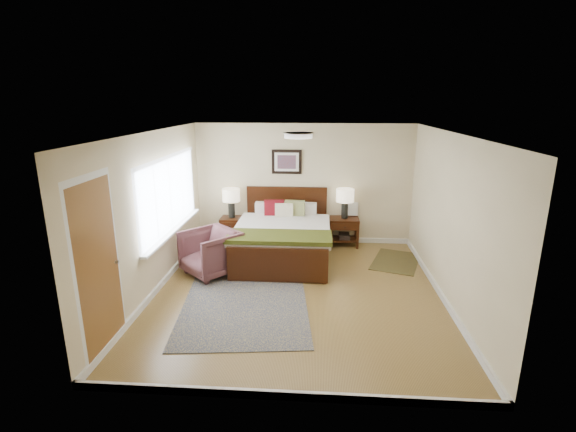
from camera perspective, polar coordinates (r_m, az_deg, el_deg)
The scene contains 18 objects.
floor at distance 6.76m, azimuth 1.28°, elevation -10.33°, with size 5.00×5.00×0.00m, color olive.
back_wall at distance 8.74m, azimuth 2.14°, elevation 4.37°, with size 4.50×0.04×2.50m, color beige.
front_wall at distance 3.97m, azimuth -0.41°, elevation -9.89°, with size 4.50×0.04×2.50m, color beige.
left_wall at distance 6.79m, azimuth -17.97°, elevation 0.30°, with size 0.04×5.00×2.50m, color beige.
right_wall at distance 6.61m, azimuth 21.24°, elevation -0.44°, with size 0.04×5.00×2.50m, color beige.
ceiling at distance 6.09m, azimuth 1.43°, elevation 11.32°, with size 4.50×5.00×0.02m, color white.
window at distance 7.38m, azimuth -15.68°, elevation 2.67°, with size 0.11×2.72×1.32m.
door at distance 5.34m, azimuth -24.49°, elevation -6.54°, with size 0.06×1.00×2.18m.
ceil_fixture at distance 6.09m, azimuth 1.42°, elevation 10.99°, with size 0.44×0.44×0.08m.
bed at distance 7.90m, azimuth -0.73°, elevation -2.17°, with size 1.80×2.19×1.18m.
wall_art at distance 8.65m, azimuth -0.17°, elevation 7.42°, with size 0.62×0.05×0.50m.
nightstand_left at distance 8.87m, azimuth -7.67°, elevation -0.99°, with size 0.47×0.42×0.56m.
nightstand_right at distance 8.74m, azimuth 7.67°, elevation -1.73°, with size 0.60×0.45×0.59m.
lamp_left at distance 8.75m, azimuth -7.78°, elevation 2.54°, with size 0.36×0.36×0.61m.
lamp_right at distance 8.58m, azimuth 7.82°, elevation 2.50°, with size 0.36×0.36×0.61m.
armchair at distance 7.39m, azimuth -10.52°, elevation -4.94°, with size 0.84×0.87×0.79m, color brown.
rug_persian at distance 6.46m, azimuth -5.86°, elevation -11.65°, with size 1.83×2.59×0.01m, color #0D1B45.
rug_navy at distance 8.19m, azimuth 14.53°, elevation -6.01°, with size 0.79×1.19×0.01m, color black.
Camera 1 is at (0.28, -6.07, 2.96)m, focal length 26.00 mm.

